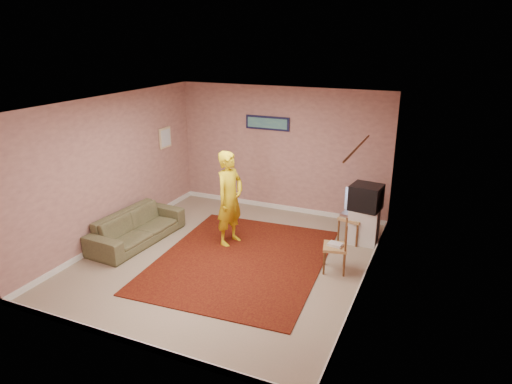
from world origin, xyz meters
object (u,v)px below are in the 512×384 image
at_px(crt_tv, 366,197).
at_px(chair_a, 353,212).
at_px(chair_b, 336,241).
at_px(tv_cabinet, 364,226).
at_px(person, 230,198).
at_px(sofa, 137,227).

xyz_separation_m(crt_tv, chair_a, (-0.19, -0.04, -0.30)).
bearing_deg(chair_a, chair_b, -77.25).
height_order(tv_cabinet, chair_a, chair_a).
relative_size(tv_cabinet, person, 0.37).
bearing_deg(sofa, chair_a, -62.61).
bearing_deg(person, chair_b, -85.83).
relative_size(tv_cabinet, sofa, 0.33).
relative_size(crt_tv, chair_b, 1.26).
bearing_deg(tv_cabinet, chair_a, -167.98).
bearing_deg(chair_a, crt_tv, 25.87).
distance_m(tv_cabinet, chair_b, 1.28).
bearing_deg(chair_b, sofa, -96.69).
distance_m(sofa, person, 1.78).
distance_m(tv_cabinet, sofa, 4.08).
bearing_deg(tv_cabinet, sofa, -156.74).
bearing_deg(chair_b, tv_cabinet, 157.74).
height_order(sofa, person, person).
height_order(chair_a, sofa, chair_a).
bearing_deg(tv_cabinet, person, -155.63).
xyz_separation_m(crt_tv, chair_b, (-0.21, -1.25, -0.34)).
bearing_deg(person, chair_a, -52.88).
bearing_deg(person, crt_tv, -53.95).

